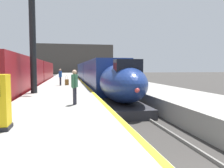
% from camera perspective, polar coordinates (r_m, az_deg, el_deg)
% --- Properties ---
extents(platform_left, '(4.80, 110.00, 1.05)m').
position_cam_1_polar(platform_left, '(28.29, -12.40, -0.58)').
color(platform_left, gray).
rests_on(platform_left, ground).
extents(platform_right, '(4.80, 110.00, 1.05)m').
position_cam_1_polar(platform_right, '(29.28, 3.66, -0.33)').
color(platform_right, gray).
rests_on(platform_right, ground).
extents(platform_left_safety_stripe, '(0.20, 107.80, 0.01)m').
position_cam_1_polar(platform_left_safety_stripe, '(28.30, -7.80, 0.56)').
color(platform_left_safety_stripe, yellow).
rests_on(platform_left_safety_stripe, platform_left).
extents(rail_main_left, '(0.08, 110.00, 0.12)m').
position_cam_1_polar(rail_main_left, '(31.19, -6.22, -0.93)').
color(rail_main_left, slate).
rests_on(rail_main_left, ground).
extents(rail_main_right, '(0.08, 110.00, 0.12)m').
position_cam_1_polar(rail_main_right, '(31.36, -3.49, -0.88)').
color(rail_main_right, slate).
rests_on(rail_main_right, ground).
extents(rail_secondary_left, '(0.08, 110.00, 0.12)m').
position_cam_1_polar(rail_secondary_left, '(31.53, -21.05, -1.13)').
color(rail_secondary_left, slate).
rests_on(rail_secondary_left, ground).
extents(rail_secondary_right, '(0.08, 110.00, 0.12)m').
position_cam_1_polar(rail_secondary_right, '(31.31, -18.35, -1.10)').
color(rail_secondary_right, slate).
rests_on(rail_secondary_right, ground).
extents(highspeed_train_main, '(2.92, 38.19, 3.60)m').
position_cam_1_polar(highspeed_train_main, '(29.61, -4.53, 2.43)').
color(highspeed_train_main, navy).
rests_on(highspeed_train_main, ground).
extents(regional_train_adjacent, '(2.85, 36.60, 3.80)m').
position_cam_1_polar(regional_train_adjacent, '(30.58, -19.99, 2.63)').
color(regional_train_adjacent, maroon).
rests_on(regional_train_adjacent, ground).
extents(station_column_mid, '(4.00, 0.68, 9.49)m').
position_cam_1_polar(station_column_mid, '(16.89, -20.11, 17.31)').
color(station_column_mid, black).
rests_on(station_column_mid, platform_left).
extents(passenger_near_edge, '(0.31, 0.55, 1.69)m').
position_cam_1_polar(passenger_near_edge, '(22.87, -13.30, 2.10)').
color(passenger_near_edge, '#23232D').
rests_on(passenger_near_edge, platform_left).
extents(passenger_mid_platform, '(0.33, 0.55, 1.69)m').
position_cam_1_polar(passenger_mid_platform, '(10.71, -9.71, -0.10)').
color(passenger_mid_platform, '#23232D').
rests_on(passenger_mid_platform, platform_left).
extents(rolling_suitcase, '(0.40, 0.22, 0.98)m').
position_cam_1_polar(rolling_suitcase, '(23.23, -11.68, 0.46)').
color(rolling_suitcase, brown).
rests_on(rolling_suitcase, platform_left).
extents(terminus_back_wall, '(36.00, 2.00, 14.00)m').
position_cam_1_polar(terminus_back_wall, '(105.59, -9.48, 6.40)').
color(terminus_back_wall, '#4C4742').
rests_on(terminus_back_wall, ground).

